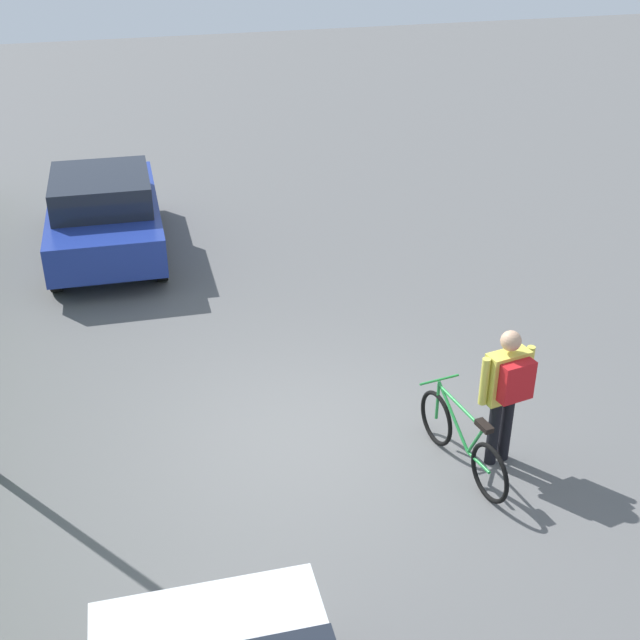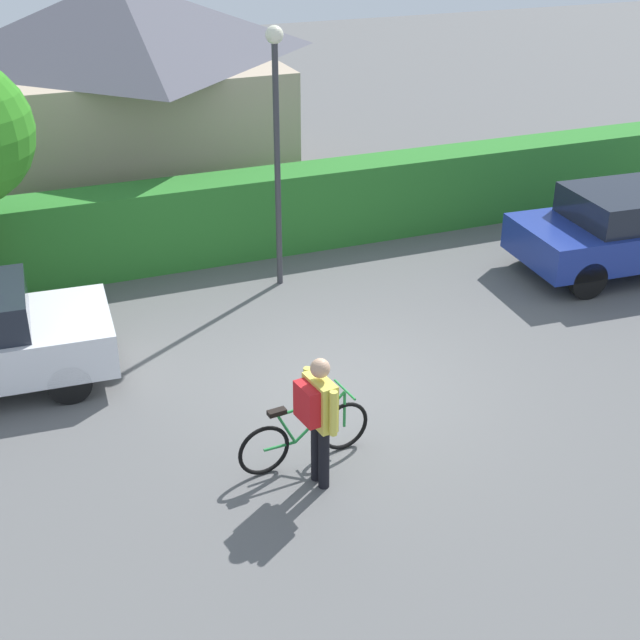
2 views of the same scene
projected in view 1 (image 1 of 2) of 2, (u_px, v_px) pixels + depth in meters
ground_plane at (304, 438)px, 9.56m from camera, size 60.00×60.00×0.00m
parked_car_far at (104, 212)px, 14.07m from camera, size 4.32×2.10×1.48m
bicycle at (462, 441)px, 8.89m from camera, size 1.73×0.50×0.87m
person_rider at (507, 386)px, 8.69m from camera, size 0.40×0.66×1.66m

